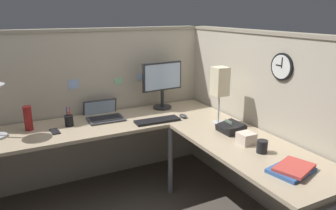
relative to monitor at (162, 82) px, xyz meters
The scene contains 20 objects.
ground_plane 1.25m from the monitor, 116.01° to the right, with size 6.80×6.80×0.00m, color #4C443D.
cubicle_wall_back 0.75m from the monitor, 161.06° to the left, with size 2.57×0.12×1.58m.
cubicle_wall_right 1.09m from the monitor, 58.25° to the right, with size 0.12×2.37×1.58m.
desk 0.91m from the monitor, 123.69° to the right, with size 2.35×2.15×0.73m.
monitor is the anchor object (origin of this frame).
laptop 0.71m from the monitor, behind, with size 0.35×0.39×0.22m.
keyboard 0.53m from the monitor, 122.23° to the right, with size 0.43×0.14×0.02m, color black.
computer_mouse 0.47m from the monitor, 84.08° to the right, with size 0.06×0.10×0.03m, color #38383D.
pen_cup 1.04m from the monitor, behind, with size 0.08×0.08×0.18m.
cell_phone 1.20m from the monitor, 169.11° to the right, with size 0.07×0.14×0.01m, color black.
thermos_flask 1.35m from the monitor, behind, with size 0.07×0.07×0.22m, color maroon.
office_phone 0.98m from the monitor, 76.99° to the right, with size 0.19×0.21×0.11m.
book_stack 1.70m from the monitor, 85.86° to the right, with size 0.33×0.27×0.04m.
desk_lamp_paper 0.72m from the monitor, 69.44° to the right, with size 0.13×0.13×0.53m.
coffee_mug 1.39m from the monitor, 83.47° to the right, with size 0.08×0.08×0.10m, color black.
tissue_box 1.21m from the monitor, 82.05° to the right, with size 0.12×0.12×0.09m, color beige.
wall_clock 1.29m from the monitor, 66.22° to the right, with size 0.04×0.22×0.22m.
pinned_note_leftmost 0.46m from the monitor, 157.16° to the left, with size 0.08×0.00×0.07m, color #8CCC99.
pinned_note_middle 0.25m from the monitor, 133.54° to the left, with size 0.09×0.00×0.07m, color #99B7E5.
pinned_note_rightmost 0.90m from the monitor, 168.57° to the left, with size 0.10×0.00×0.09m, color #99B7E5.
Camera 1 is at (-1.14, -2.35, 1.73)m, focal length 34.27 mm.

